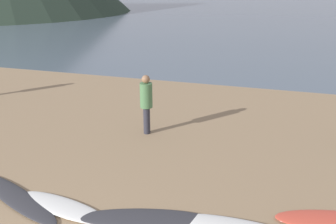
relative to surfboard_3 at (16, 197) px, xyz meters
name	(u,v)px	position (x,y,z in m)	size (l,w,h in m)	color
ground_plane	(176,98)	(1.22, 7.09, -0.13)	(120.00, 120.00, 0.20)	#997C5B
ocean_water	(258,5)	(1.22, 58.84, -0.03)	(140.00, 100.00, 0.01)	slate
surfboard_3	(16,197)	(0.00, 0.00, 0.00)	(2.59, 0.47, 0.07)	#333338
surfboard_4	(63,207)	(1.03, -0.01, 0.00)	(1.99, 0.50, 0.07)	white
surfboard_5	(143,218)	(2.55, 0.10, 0.01)	(2.31, 0.54, 0.09)	#333338
surfboard_7	(336,221)	(5.76, 0.99, 0.01)	(2.05, 0.59, 0.09)	#D84C38
person_1	(146,100)	(1.35, 3.61, 0.93)	(0.33, 0.33, 1.63)	#2D2D38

